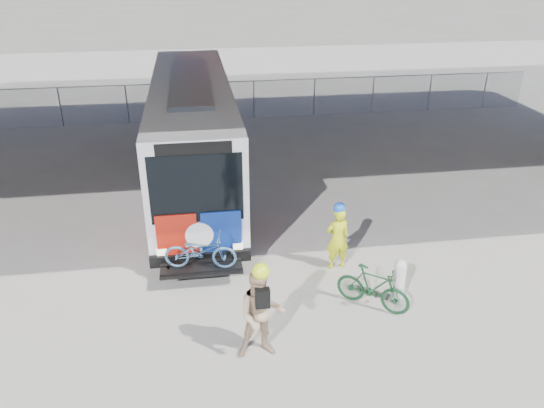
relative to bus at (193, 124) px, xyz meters
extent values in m
plane|color=#9E9991|center=(2.00, -4.53, -2.11)|extent=(160.00, 160.00, 0.00)
cube|color=silver|center=(0.00, -0.02, -0.16)|extent=(2.55, 12.00, 3.20)
cube|color=black|center=(0.00, 0.48, 0.48)|extent=(2.61, 11.00, 1.28)
cube|color=black|center=(0.00, -5.97, 0.23)|extent=(2.24, 0.12, 1.76)
cube|color=black|center=(0.00, -5.97, 1.25)|extent=(1.78, 0.12, 0.30)
cube|color=black|center=(0.00, -6.07, -1.66)|extent=(2.55, 0.20, 0.30)
cube|color=#A71A0C|center=(-0.55, -6.04, -1.01)|extent=(1.00, 0.08, 1.20)
cube|color=navy|center=(0.55, -6.04, -1.01)|extent=(1.00, 0.08, 1.20)
cylinder|color=silver|center=(0.00, -6.06, -1.01)|extent=(0.70, 0.06, 0.70)
cube|color=gray|center=(0.00, -0.02, 1.51)|extent=(1.28, 7.20, 0.14)
cube|color=black|center=(0.00, -6.57, -1.66)|extent=(2.00, 0.70, 0.06)
cylinder|color=black|center=(-1.16, -4.42, -1.61)|extent=(0.30, 1.00, 1.00)
cylinder|color=black|center=(1.15, -4.42, -1.61)|extent=(0.30, 1.00, 1.00)
cylinder|color=black|center=(-1.16, 4.18, -1.61)|extent=(0.30, 1.00, 1.00)
cylinder|color=black|center=(1.15, 4.18, -1.61)|extent=(0.30, 1.00, 1.00)
cube|color=#A71A0C|center=(-1.31, -3.82, -0.81)|extent=(0.06, 2.60, 1.70)
cube|color=navy|center=(-1.31, -2.22, -0.81)|extent=(0.06, 1.40, 1.70)
cube|color=#A71A0C|center=(1.30, -3.82, -0.81)|extent=(0.06, 2.60, 1.70)
cube|color=navy|center=(1.30, -2.22, -0.81)|extent=(0.06, 1.40, 1.70)
imported|color=teal|center=(0.00, -6.57, -1.17)|extent=(1.83, 0.90, 0.92)
cylinder|color=gray|center=(-6.00, 7.47, -1.21)|extent=(0.06, 0.06, 1.80)
cylinder|color=gray|center=(-2.00, 7.47, -1.21)|extent=(0.06, 0.06, 1.80)
cylinder|color=gray|center=(2.00, 7.47, -1.21)|extent=(0.06, 0.06, 1.80)
cylinder|color=gray|center=(6.00, 7.47, -1.21)|extent=(0.06, 0.06, 1.80)
cylinder|color=gray|center=(10.00, 7.47, -1.21)|extent=(0.06, 0.06, 1.80)
cylinder|color=gray|center=(14.00, 7.47, -1.21)|extent=(0.06, 0.06, 1.80)
plane|color=gray|center=(2.00, 7.47, -1.21)|extent=(30.00, 0.00, 30.00)
cube|color=gray|center=(2.00, 7.47, -0.29)|extent=(30.00, 0.05, 0.04)
cylinder|color=white|center=(4.54, -7.93, -1.64)|extent=(0.28, 0.28, 0.95)
sphere|color=white|center=(4.54, -7.93, -1.16)|extent=(0.28, 0.28, 0.28)
imported|color=#CDDA17|center=(3.48, -6.32, -1.26)|extent=(0.67, 0.48, 1.70)
sphere|color=blue|center=(3.48, -6.32, -0.39)|extent=(0.29, 0.29, 0.29)
imported|color=tan|center=(1.12, -9.30, -1.12)|extent=(0.96, 0.75, 1.98)
sphere|color=#E2FF1A|center=(1.12, -9.30, -0.11)|extent=(0.34, 0.34, 0.34)
cube|color=black|center=(1.12, -9.50, -0.58)|extent=(0.28, 0.16, 0.40)
imported|color=#143F21|center=(3.85, -8.11, -1.58)|extent=(1.68, 1.48, 1.06)
camera|label=1|loc=(0.05, -17.71, 5.40)|focal=35.00mm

